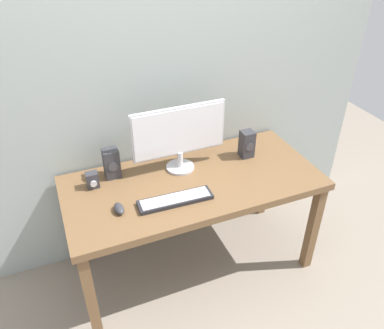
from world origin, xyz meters
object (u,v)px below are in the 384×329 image
monitor (179,135)px  audio_controller (92,180)px  desk (193,190)px  keyboard_primary (175,200)px  speaker_left (112,163)px  speaker_right (247,144)px  mouse (119,209)px

monitor → audio_controller: size_ratio=5.99×
desk → keyboard_primary: keyboard_primary is taller
desk → monitor: bearing=99.6°
speaker_left → audio_controller: (-0.14, -0.07, -0.05)m
monitor → speaker_right: (0.47, -0.04, -0.15)m
speaker_right → keyboard_primary: bearing=-155.6°
speaker_right → mouse: bearing=-165.6°
desk → monitor: monitor is taller
keyboard_primary → audio_controller: (-0.41, 0.32, 0.04)m
monitor → mouse: 0.59m
desk → audio_controller: size_ratio=15.77×
desk → keyboard_primary: (-0.18, -0.16, 0.09)m
monitor → keyboard_primary: 0.42m
monitor → mouse: monitor is taller
speaker_right → speaker_left: 0.90m
mouse → keyboard_primary: bearing=-9.3°
desk → speaker_right: size_ratio=8.54×
monitor → speaker_right: monitor is taller
speaker_right → speaker_left: speaker_left is taller
monitor → audio_controller: 0.60m
speaker_left → keyboard_primary: bearing=-54.7°
monitor → audio_controller: monitor is taller
mouse → speaker_right: bearing=12.0°
keyboard_primary → speaker_right: 0.69m
monitor → speaker_right: size_ratio=3.24×
monitor → desk: bearing=-80.4°
desk → mouse: size_ratio=15.70×
speaker_left → audio_controller: 0.16m
desk → speaker_left: (-0.45, 0.24, 0.18)m
keyboard_primary → audio_controller: audio_controller is taller
speaker_right → audio_controller: size_ratio=1.85×
mouse → audio_controller: bearing=105.4°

